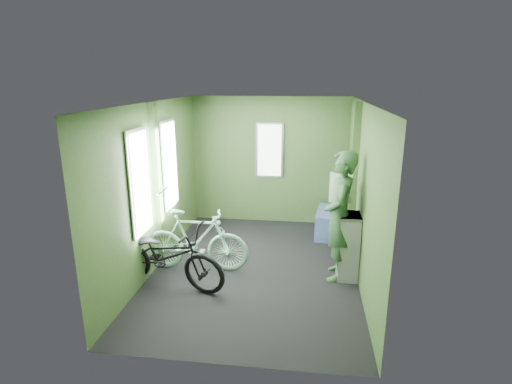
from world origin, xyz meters
The scene contains 6 objects.
room centered at (-0.04, 0.04, 1.44)m, with size 4.00×4.02×2.31m.
bicycle_black centered at (-1.06, -0.64, 0.00)m, with size 0.58×1.66×0.87m, color black.
bicycle_mint centered at (-0.81, -0.15, 0.00)m, with size 0.42×1.49×0.89m, color #89C2A1.
passenger centered at (1.12, -0.08, 0.87)m, with size 0.45×0.68×1.73m.
waste_box centered at (1.26, -0.09, 0.45)m, with size 0.26×0.37×0.90m, color gray.
bench_seat centered at (1.14, 1.45, 0.27)m, with size 0.57×0.91×0.91m.
Camera 1 is at (0.68, -5.10, 2.60)m, focal length 28.00 mm.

